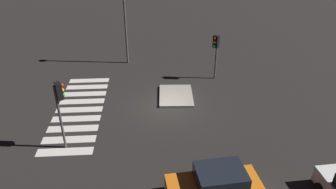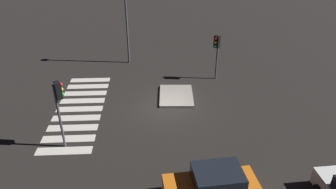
{
  "view_description": "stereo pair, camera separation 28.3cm",
  "coord_description": "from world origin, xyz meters",
  "px_view_note": "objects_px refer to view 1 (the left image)",
  "views": [
    {
      "loc": [
        19.15,
        -1.27,
        11.58
      ],
      "look_at": [
        0.0,
        0.0,
        1.0
      ],
      "focal_mm": 33.72,
      "sensor_mm": 36.0,
      "label": 1
    },
    {
      "loc": [
        19.16,
        -0.98,
        11.58
      ],
      "look_at": [
        0.0,
        0.0,
        1.0
      ],
      "focal_mm": 33.72,
      "sensor_mm": 36.0,
      "label": 2
    }
  ],
  "objects_px": {
    "traffic_island": "(176,96)",
    "street_lamp": "(124,5)",
    "traffic_light_east": "(60,100)",
    "traffic_light_west": "(216,47)",
    "car_orange": "(215,187)"
  },
  "relations": [
    {
      "from": "car_orange",
      "to": "traffic_light_west",
      "type": "relative_size",
      "value": 1.19
    },
    {
      "from": "car_orange",
      "to": "traffic_light_west",
      "type": "xyz_separation_m",
      "value": [
        -13.02,
        2.51,
        1.92
      ]
    },
    {
      "from": "car_orange",
      "to": "street_lamp",
      "type": "height_order",
      "value": "street_lamp"
    },
    {
      "from": "traffic_light_west",
      "to": "traffic_island",
      "type": "bearing_deg",
      "value": -6.2
    },
    {
      "from": "car_orange",
      "to": "traffic_light_west",
      "type": "height_order",
      "value": "traffic_light_west"
    },
    {
      "from": "traffic_island",
      "to": "street_lamp",
      "type": "bearing_deg",
      "value": -150.16
    },
    {
      "from": "traffic_island",
      "to": "traffic_light_east",
      "type": "bearing_deg",
      "value": -51.16
    },
    {
      "from": "car_orange",
      "to": "street_lamp",
      "type": "bearing_deg",
      "value": -79.61
    },
    {
      "from": "car_orange",
      "to": "traffic_island",
      "type": "bearing_deg",
      "value": -90.36
    },
    {
      "from": "traffic_island",
      "to": "traffic_light_west",
      "type": "relative_size",
      "value": 0.91
    },
    {
      "from": "traffic_light_east",
      "to": "street_lamp",
      "type": "relative_size",
      "value": 0.53
    },
    {
      "from": "car_orange",
      "to": "traffic_light_east",
      "type": "bearing_deg",
      "value": -36.59
    },
    {
      "from": "traffic_light_east",
      "to": "street_lamp",
      "type": "bearing_deg",
      "value": 42.96
    },
    {
      "from": "traffic_island",
      "to": "street_lamp",
      "type": "xyz_separation_m",
      "value": [
        -6.79,
        -3.89,
        5.19
      ]
    },
    {
      "from": "car_orange",
      "to": "traffic_light_west",
      "type": "distance_m",
      "value": 13.4
    }
  ]
}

